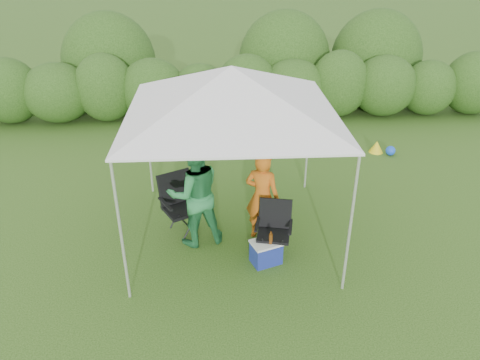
{
  "coord_description": "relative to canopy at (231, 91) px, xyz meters",
  "views": [
    {
      "loc": [
        -0.25,
        -6.07,
        4.5
      ],
      "look_at": [
        0.12,
        0.4,
        1.05
      ],
      "focal_mm": 35.0,
      "sensor_mm": 36.0,
      "label": 1
    }
  ],
  "objects": [
    {
      "name": "ground",
      "position": [
        0.0,
        -0.5,
        -2.46
      ],
      "size": [
        70.0,
        70.0,
        0.0
      ],
      "primitive_type": "plane",
      "color": "#395E1D"
    },
    {
      "name": "hedge",
      "position": [
        0.04,
        5.5,
        -1.64
      ],
      "size": [
        15.19,
        1.53,
        1.8
      ],
      "color": "#2E541A",
      "rests_on": "ground"
    },
    {
      "name": "canopy",
      "position": [
        0.0,
        0.0,
        0.0
      ],
      "size": [
        3.1,
        3.1,
        2.83
      ],
      "color": "silver",
      "rests_on": "ground"
    },
    {
      "name": "chair_right",
      "position": [
        0.62,
        -0.6,
        -1.96
      ],
      "size": [
        0.63,
        0.59,
        0.89
      ],
      "rotation": [
        0.0,
        0.0,
        -0.21
      ],
      "color": "black",
      "rests_on": "ground"
    },
    {
      "name": "chair_left",
      "position": [
        -0.87,
        0.13,
        -1.88
      ],
      "size": [
        0.79,
        0.77,
        1.03
      ],
      "rotation": [
        0.0,
        0.0,
        0.5
      ],
      "color": "black",
      "rests_on": "ground"
    },
    {
      "name": "man",
      "position": [
        0.47,
        -0.16,
        -1.7
      ],
      "size": [
        0.66,
        0.56,
        1.53
      ],
      "primitive_type": "imported",
      "rotation": [
        0.0,
        0.0,
        2.73
      ],
      "color": "#D06117",
      "rests_on": "ground"
    },
    {
      "name": "woman",
      "position": [
        -0.6,
        -0.21,
        -1.56
      ],
      "size": [
        1.02,
        0.88,
        1.8
      ],
      "primitive_type": "imported",
      "rotation": [
        0.0,
        0.0,
        3.41
      ],
      "color": "#287D43",
      "rests_on": "ground"
    },
    {
      "name": "cooler",
      "position": [
        0.47,
        -0.84,
        -2.27
      ],
      "size": [
        0.53,
        0.46,
        0.38
      ],
      "rotation": [
        0.0,
        0.0,
        0.37
      ],
      "color": "navy",
      "rests_on": "ground"
    },
    {
      "name": "bottle",
      "position": [
        0.53,
        -0.88,
        -1.98
      ],
      "size": [
        0.06,
        0.06,
        0.21
      ],
      "primitive_type": "cylinder",
      "color": "#592D0C",
      "rests_on": "cooler"
    },
    {
      "name": "lawn_toy",
      "position": [
        3.51,
        3.02,
        -2.33
      ],
      "size": [
        0.54,
        0.45,
        0.27
      ],
      "color": "yellow",
      "rests_on": "ground"
    }
  ]
}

